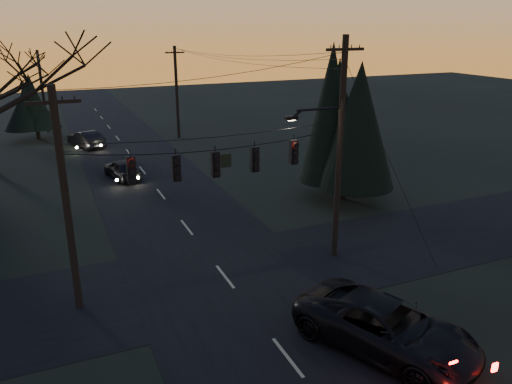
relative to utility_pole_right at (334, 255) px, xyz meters
name	(u,v)px	position (x,y,z in m)	size (l,w,h in m)	color
main_road	(169,204)	(-5.50, 10.00, 0.01)	(8.00, 120.00, 0.02)	black
cross_road	(225,277)	(-5.50, 0.00, 0.01)	(60.00, 7.00, 0.02)	black
utility_pole_right	(334,255)	(0.00, 0.00, 0.00)	(5.00, 0.30, 10.00)	black
utility_pole_left	(80,306)	(-11.50, 0.00, 0.00)	(1.80, 0.30, 8.50)	black
utility_pole_far_r	(179,137)	(0.00, 28.00, 0.00)	(1.80, 0.30, 8.50)	black
utility_pole_far_l	(48,132)	(-11.50, 36.00, 0.00)	(0.30, 0.30, 8.00)	black
span_signal_assembly	(217,162)	(-5.74, 0.00, 5.18)	(11.50, 0.44, 1.67)	black
evergreen_right	(347,122)	(4.76, 6.64, 4.87)	(4.62, 4.62, 8.55)	black
evergreen_dist	(34,103)	(-12.41, 32.66, 3.41)	(3.98, 3.98, 5.64)	black
suv_near	(386,327)	(-2.32, -6.88, 0.86)	(2.86, 6.21, 1.72)	black
sedan_oncoming_a	(122,169)	(-7.16, 16.48, 0.70)	(1.65, 4.11, 1.40)	black
sedan_oncoming_b	(86,139)	(-8.56, 27.33, 0.73)	(1.54, 4.40, 1.45)	black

